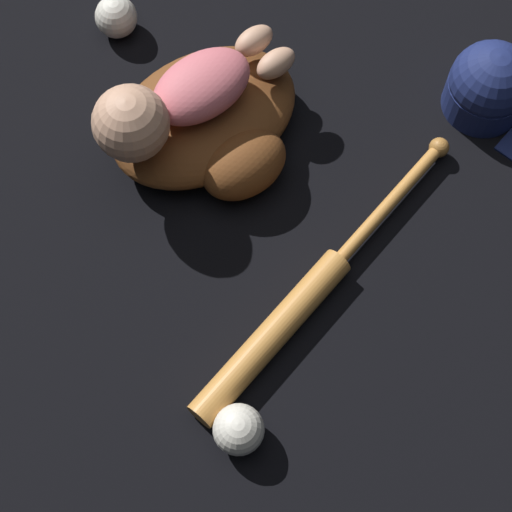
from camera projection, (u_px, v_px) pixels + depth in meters
ground_plane at (203, 119)px, 1.45m from camera, size 6.00×6.00×0.00m
baseball_glove at (211, 124)px, 1.39m from camera, size 0.34×0.30×0.10m
baby_figure at (172, 101)px, 1.29m from camera, size 0.35×0.12×0.12m
baseball_bat at (296, 308)px, 1.29m from camera, size 0.60×0.14×0.05m
baseball at (239, 430)px, 1.20m from camera, size 0.07×0.07×0.07m
baseball_spare at (118, 16)px, 1.49m from camera, size 0.07×0.07×0.07m
baseball_cap at (489, 86)px, 1.41m from camera, size 0.14×0.20×0.13m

